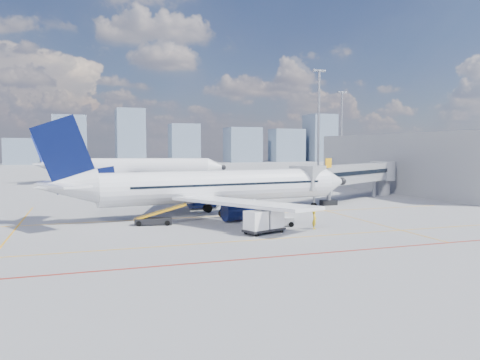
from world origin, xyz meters
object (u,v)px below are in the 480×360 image
object	(u,v)px
ramp_worker	(314,220)
second_aircraft	(128,168)
belt_loader	(155,219)
main_aircraft	(210,187)
baggage_tug	(282,219)
cargo_dolly	(264,221)

from	to	relation	value
ramp_worker	second_aircraft	bearing A→B (deg)	46.04
second_aircraft	ramp_worker	size ratio (longest dim) A/B	23.91
belt_loader	ramp_worker	bearing A→B (deg)	-15.98
main_aircraft	ramp_worker	distance (m)	13.79
second_aircraft	belt_loader	xyz separation A→B (m)	(-2.77, -57.67, -2.67)
baggage_tug	belt_loader	world-z (taller)	belt_loader
baggage_tug	belt_loader	distance (m)	12.61
baggage_tug	main_aircraft	bearing A→B (deg)	140.09
ramp_worker	cargo_dolly	bearing A→B (deg)	132.35
cargo_dolly	belt_loader	size ratio (longest dim) A/B	0.79
main_aircraft	second_aircraft	distance (m)	53.39
belt_loader	ramp_worker	distance (m)	15.63
second_aircraft	belt_loader	size ratio (longest dim) A/B	7.76
cargo_dolly	belt_loader	world-z (taller)	belt_loader
belt_loader	second_aircraft	bearing A→B (deg)	98.60
cargo_dolly	belt_loader	xyz separation A→B (m)	(-8.56, 7.74, -0.60)
main_aircraft	cargo_dolly	distance (m)	12.46
second_aircraft	main_aircraft	bearing A→B (deg)	-69.14
main_aircraft	ramp_worker	xyz separation A→B (m)	(7.08, -11.60, -2.37)
main_aircraft	belt_loader	bearing A→B (deg)	-153.66
baggage_tug	second_aircraft	bearing A→B (deg)	120.08
baggage_tug	cargo_dolly	world-z (taller)	cargo_dolly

